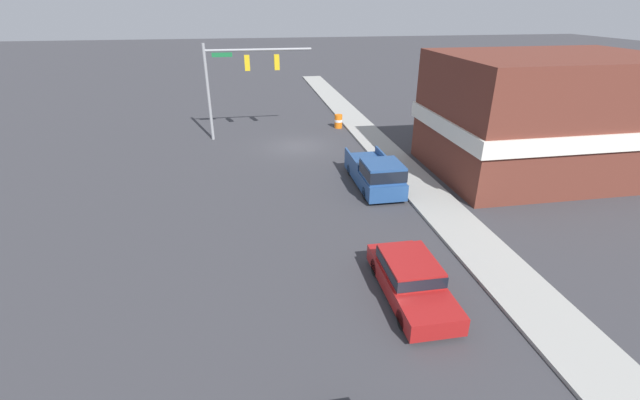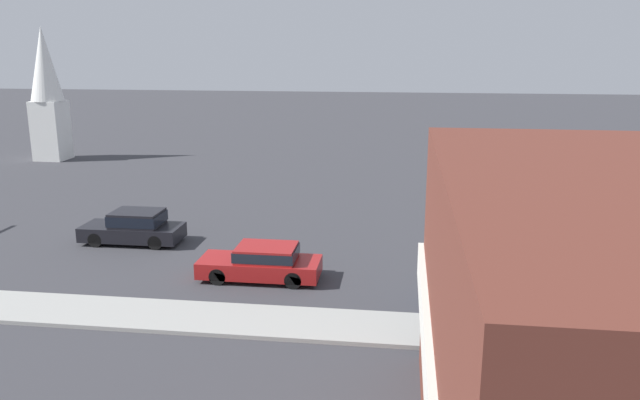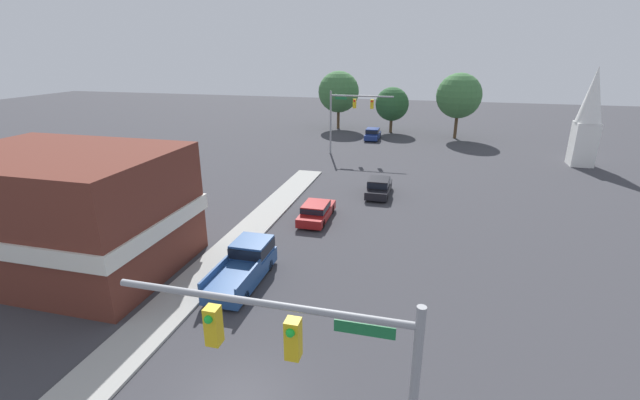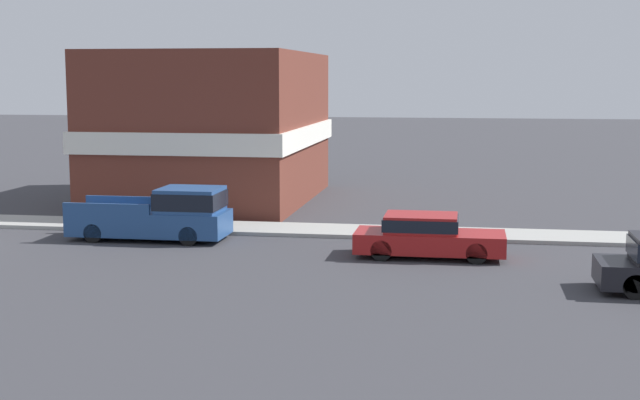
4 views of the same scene
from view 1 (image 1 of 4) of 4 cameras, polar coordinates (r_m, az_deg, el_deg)
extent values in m
plane|color=#38383D|center=(30.71, -3.02, 7.14)|extent=(200.00, 200.00, 0.00)
cube|color=#9E9E99|center=(31.84, 7.31, 7.76)|extent=(2.40, 60.00, 0.14)
cylinder|color=gray|center=(32.51, -14.66, 13.59)|extent=(0.22, 0.22, 6.80)
cylinder|color=gray|center=(32.02, -8.21, 19.21)|extent=(7.48, 0.18, 0.18)
cube|color=gold|center=(32.10, -9.69, 17.58)|extent=(0.36, 0.36, 1.05)
sphere|color=green|center=(32.26, -9.74, 18.17)|extent=(0.22, 0.22, 0.22)
cube|color=gold|center=(32.19, -5.79, 17.81)|extent=(0.36, 0.36, 1.05)
sphere|color=green|center=(32.35, -5.84, 18.41)|extent=(0.22, 0.22, 0.22)
cube|color=#196B38|center=(32.06, -12.94, 18.35)|extent=(1.40, 0.04, 0.30)
cylinder|color=black|center=(14.75, 17.14, -14.26)|extent=(0.22, 0.66, 0.66)
cylinder|color=black|center=(14.16, 11.02, -15.36)|extent=(0.22, 0.66, 0.66)
cylinder|color=black|center=(16.86, 12.83, -8.23)|extent=(0.22, 0.66, 0.66)
cylinder|color=black|center=(16.35, 7.49, -8.91)|extent=(0.22, 0.66, 0.66)
cube|color=maroon|center=(15.39, 12.07, -10.98)|extent=(1.85, 4.72, 0.63)
cube|color=maroon|center=(15.26, 11.89, -8.57)|extent=(1.70, 2.26, 0.56)
cube|color=black|center=(15.26, 11.89, -8.57)|extent=(1.72, 2.36, 0.39)
cylinder|color=black|center=(22.90, 10.46, 1.24)|extent=(0.22, 0.66, 0.66)
cylinder|color=black|center=(22.36, 6.11, 0.93)|extent=(0.22, 0.66, 0.66)
cylinder|color=black|center=(25.89, 7.94, 4.25)|extent=(0.22, 0.66, 0.66)
cylinder|color=black|center=(25.41, 4.05, 4.03)|extent=(0.22, 0.66, 0.66)
cube|color=navy|center=(24.01, 7.12, 3.32)|extent=(2.02, 5.52, 0.85)
cube|color=navy|center=(22.37, 8.33, 3.91)|extent=(1.92, 2.10, 0.83)
cube|color=black|center=(22.37, 8.33, 3.91)|extent=(1.94, 2.18, 0.58)
cube|color=navy|center=(25.15, 8.51, 5.71)|extent=(0.12, 3.13, 0.35)
cube|color=navy|center=(24.63, 4.28, 5.51)|extent=(0.12, 3.13, 0.35)
cylinder|color=orange|center=(35.28, 2.46, 10.44)|extent=(0.62, 0.62, 1.09)
cylinder|color=white|center=(35.26, 2.47, 10.53)|extent=(0.64, 0.64, 0.20)
cube|color=brown|center=(28.29, 27.66, 9.94)|extent=(12.19, 8.68, 6.78)
cube|color=silver|center=(28.36, 27.52, 9.28)|extent=(12.49, 8.98, 0.90)
camera|label=2|loc=(32.40, 51.30, 15.34)|focal=35.00mm
camera|label=3|loc=(40.07, -15.13, 27.90)|focal=24.00mm
camera|label=4|loc=(25.27, -73.44, -1.68)|focal=50.00mm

